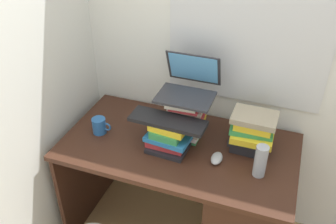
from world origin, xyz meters
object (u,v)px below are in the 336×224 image
object	(u,v)px
book_stack_tall	(185,118)
water_bottle	(261,161)
book_stack_keyboard_riser	(168,137)
book_stack_side	(252,132)
computer_mouse	(217,158)
mug	(99,126)
laptop	(189,85)
keyboard	(168,121)
desk	(230,206)

from	to	relation	value
book_stack_tall	water_bottle	size ratio (longest dim) A/B	1.42
book_stack_keyboard_riser	book_stack_side	size ratio (longest dim) A/B	1.02
computer_mouse	mug	size ratio (longest dim) A/B	0.87
book_stack_keyboard_riser	laptop	bearing A→B (deg)	76.47
mug	keyboard	bearing A→B (deg)	0.76
book_stack_keyboard_riser	mug	size ratio (longest dim) A/B	2.12
mug	water_bottle	world-z (taller)	water_bottle
book_stack_tall	book_stack_keyboard_riser	world-z (taller)	book_stack_tall
laptop	book_stack_side	bearing A→B (deg)	-6.79
book_stack_side	book_stack_keyboard_riser	bearing A→B (deg)	-159.83
book_stack_side	keyboard	world-z (taller)	book_stack_side
book_stack_tall	computer_mouse	size ratio (longest dim) A/B	2.47
book_stack_keyboard_riser	computer_mouse	size ratio (longest dim) A/B	2.43
desk	book_stack_keyboard_riser	xyz separation A→B (m)	(-0.38, -0.02, 0.43)
desk	mug	size ratio (longest dim) A/B	11.16
book_stack_tall	book_stack_keyboard_riser	bearing A→B (deg)	-109.27
book_stack_tall	laptop	distance (m)	0.19
laptop	computer_mouse	distance (m)	0.43
book_stack_keyboard_riser	computer_mouse	distance (m)	0.29
keyboard	book_stack_keyboard_riser	bearing A→B (deg)	-24.41
mug	water_bottle	size ratio (longest dim) A/B	0.66
book_stack_tall	keyboard	distance (m)	0.15
book_stack_tall	computer_mouse	world-z (taller)	book_stack_tall
keyboard	mug	world-z (taller)	keyboard
mug	computer_mouse	bearing A→B (deg)	-1.00
desk	book_stack_side	xyz separation A→B (m)	(0.05, 0.14, 0.46)
laptop	keyboard	xyz separation A→B (m)	(-0.05, -0.20, -0.13)
desk	book_stack_tall	distance (m)	0.59
keyboard	mug	distance (m)	0.45
book_stack_tall	mug	distance (m)	0.51
book_stack_keyboard_riser	mug	world-z (taller)	book_stack_keyboard_riser
computer_mouse	mug	distance (m)	0.72
book_stack_tall	keyboard	bearing A→B (deg)	-111.51
book_stack_side	keyboard	xyz separation A→B (m)	(-0.43, -0.16, 0.07)
book_stack_side	keyboard	distance (m)	0.47
desk	laptop	xyz separation A→B (m)	(-0.33, 0.19, 0.66)
desk	book_stack_side	bearing A→B (deg)	71.11
water_bottle	book_stack_tall	bearing A→B (deg)	158.60
book_stack_keyboard_riser	water_bottle	world-z (taller)	water_bottle
book_stack_keyboard_riser	water_bottle	size ratio (longest dim) A/B	1.40
desk	book_stack_tall	xyz separation A→B (m)	(-0.33, 0.12, 0.47)
desk	water_bottle	bearing A→B (deg)	-25.82
water_bottle	computer_mouse	bearing A→B (deg)	172.83
book_stack_keyboard_riser	keyboard	size ratio (longest dim) A/B	0.60
computer_mouse	book_stack_keyboard_riser	bearing A→B (deg)	176.84
book_stack_tall	keyboard	size ratio (longest dim) A/B	0.61
desk	keyboard	distance (m)	0.66
laptop	mug	distance (m)	0.59
book_stack_tall	laptop	size ratio (longest dim) A/B	0.82
desk	laptop	size ratio (longest dim) A/B	4.26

